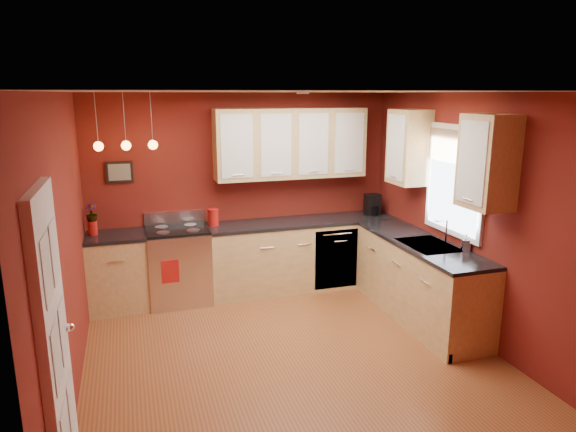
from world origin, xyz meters
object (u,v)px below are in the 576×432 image
object	(u,v)px
gas_range	(179,265)
red_canister	(213,217)
sink	(429,247)
coffee_maker	(373,205)
soap_pump	(466,242)

from	to	relation	value
gas_range	red_canister	distance (m)	0.74
sink	coffee_maker	world-z (taller)	coffee_maker
red_canister	soap_pump	world-z (taller)	red_canister
red_canister	coffee_maker	bearing A→B (deg)	-1.54
gas_range	sink	xyz separation A→B (m)	(2.62, -1.50, 0.43)
red_canister	coffee_maker	distance (m)	2.22
coffee_maker	soap_pump	world-z (taller)	coffee_maker
sink	red_canister	xyz separation A→B (m)	(-2.15, 1.58, 0.13)
coffee_maker	soap_pump	xyz separation A→B (m)	(0.19, -1.84, -0.04)
gas_range	red_canister	bearing A→B (deg)	9.86
sink	coffee_maker	xyz separation A→B (m)	(0.06, 1.52, 0.16)
red_canister	coffee_maker	xyz separation A→B (m)	(2.21, -0.06, 0.02)
coffee_maker	red_canister	bearing A→B (deg)	-179.93
gas_range	sink	bearing A→B (deg)	-29.78
red_canister	soap_pump	size ratio (longest dim) A/B	1.13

